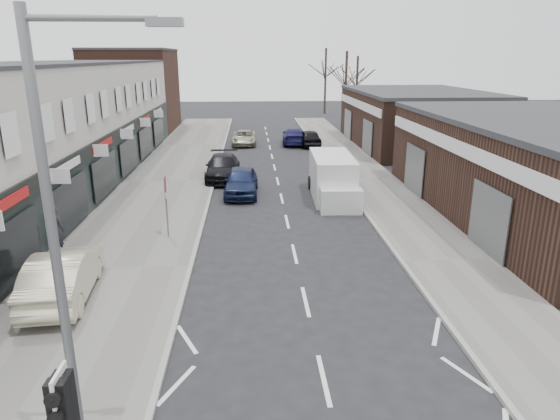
{
  "coord_description": "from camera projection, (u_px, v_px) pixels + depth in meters",
  "views": [
    {
      "loc": [
        -1.66,
        -8.15,
        7.42
      ],
      "look_at": [
        -0.73,
        7.46,
        2.6
      ],
      "focal_mm": 32.0,
      "sensor_mm": 36.0,
      "label": 1
    }
  ],
  "objects": [
    {
      "name": "brick_block_far",
      "position": [
        134.0,
        91.0,
        51.02
      ],
      "size": [
        8.0,
        10.0,
        8.0
      ],
      "primitive_type": "cube",
      "color": "#40241B",
      "rests_on": "ground"
    },
    {
      "name": "parked_car_left_c",
      "position": [
        244.0,
        138.0,
        43.63
      ],
      "size": [
        2.11,
        4.47,
        1.23
      ],
      "primitive_type": "imported",
      "rotation": [
        0.0,
        0.0,
        -0.01
      ],
      "color": "#9D987D",
      "rests_on": "ground"
    },
    {
      "name": "tree_far_b",
      "position": [
        355.0,
        119.0,
        62.22
      ],
      "size": [
        3.6,
        3.6,
        7.5
      ],
      "primitive_type": null,
      "color": "#382D26",
      "rests_on": "ground"
    },
    {
      "name": "parked_car_right_a",
      "position": [
        339.0,
        176.0,
        29.14
      ],
      "size": [
        1.77,
        4.54,
        1.47
      ],
      "primitive_type": "imported",
      "rotation": [
        0.0,
        0.0,
        3.09
      ],
      "color": "white",
      "rests_on": "ground"
    },
    {
      "name": "sedan_on_pavement",
      "position": [
        63.0,
        275.0,
        15.58
      ],
      "size": [
        2.07,
        4.82,
        1.54
      ],
      "primitive_type": "imported",
      "rotation": [
        0.0,
        0.0,
        3.24
      ],
      "color": "beige",
      "rests_on": "pavement_left"
    },
    {
      "name": "warning_sign",
      "position": [
        166.0,
        189.0,
        20.56
      ],
      "size": [
        0.12,
        0.8,
        2.7
      ],
      "color": "slate",
      "rests_on": "pavement_left"
    },
    {
      "name": "pavement_right",
      "position": [
        369.0,
        179.0,
        31.35
      ],
      "size": [
        3.5,
        64.0,
        0.12
      ],
      "primitive_type": "cube",
      "color": "slate",
      "rests_on": "ground"
    },
    {
      "name": "tree_far_c",
      "position": [
        324.0,
        114.0,
        67.77
      ],
      "size": [
        3.6,
        3.6,
        8.5
      ],
      "primitive_type": null,
      "color": "#382D26",
      "rests_on": "ground"
    },
    {
      "name": "parked_car_left_a",
      "position": [
        241.0,
        181.0,
        27.78
      ],
      "size": [
        1.94,
        4.53,
        1.52
      ],
      "primitive_type": "imported",
      "rotation": [
        0.0,
        0.0,
        -0.03
      ],
      "color": "#121B3B",
      "rests_on": "ground"
    },
    {
      "name": "right_unit_far",
      "position": [
        416.0,
        120.0,
        42.54
      ],
      "size": [
        10.0,
        16.0,
        4.5
      ],
      "primitive_type": "cube",
      "color": "#372019",
      "rests_on": "ground"
    },
    {
      "name": "pedestrian",
      "position": [
        55.0,
        230.0,
        19.14
      ],
      "size": [
        0.71,
        0.49,
        1.87
      ],
      "primitive_type": "imported",
      "rotation": [
        0.0,
        0.0,
        3.07
      ],
      "color": "black",
      "rests_on": "pavement_left"
    },
    {
      "name": "parked_car_left_b",
      "position": [
        223.0,
        167.0,
        31.35
      ],
      "size": [
        2.15,
        5.19,
        1.5
      ],
      "primitive_type": "imported",
      "rotation": [
        0.0,
        0.0,
        0.01
      ],
      "color": "black",
      "rests_on": "ground"
    },
    {
      "name": "parked_car_right_c",
      "position": [
        294.0,
        136.0,
        43.94
      ],
      "size": [
        2.39,
        5.08,
        1.43
      ],
      "primitive_type": "imported",
      "rotation": [
        0.0,
        0.0,
        3.06
      ],
      "color": "#151441",
      "rests_on": "ground"
    },
    {
      "name": "shop_terrace_left",
      "position": [
        30.0,
        132.0,
        26.83
      ],
      "size": [
        8.0,
        41.0,
        7.1
      ],
      "primitive_type": "cube",
      "color": "beige",
      "rests_on": "ground"
    },
    {
      "name": "tree_far_a",
      "position": [
        344.0,
        125.0,
        56.36
      ],
      "size": [
        3.6,
        3.6,
        8.0
      ],
      "primitive_type": null,
      "color": "#382D26",
      "rests_on": "ground"
    },
    {
      "name": "parked_car_right_b",
      "position": [
        309.0,
        138.0,
        43.01
      ],
      "size": [
        1.86,
        4.27,
        1.43
      ],
      "primitive_type": "imported",
      "rotation": [
        0.0,
        0.0,
        3.18
      ],
      "color": "black",
      "rests_on": "ground"
    },
    {
      "name": "pavement_left",
      "position": [
        168.0,
        182.0,
        30.63
      ],
      "size": [
        5.5,
        64.0,
        0.12
      ],
      "primitive_type": "cube",
      "color": "slate",
      "rests_on": "ground"
    },
    {
      "name": "white_van",
      "position": [
        333.0,
        178.0,
        27.03
      ],
      "size": [
        2.3,
        6.04,
        2.32
      ],
      "rotation": [
        0.0,
        0.0,
        -0.04
      ],
      "color": "silver",
      "rests_on": "ground"
    },
    {
      "name": "street_lamp",
      "position": [
        66.0,
        247.0,
        7.67
      ],
      "size": [
        2.23,
        0.22,
        8.0
      ],
      "color": "slate",
      "rests_on": "pavement_left"
    },
    {
      "name": "traffic_light",
      "position": [
        65.0,
        420.0,
        7.17
      ],
      "size": [
        0.28,
        0.6,
        3.1
      ],
      "color": "slate",
      "rests_on": "pavement_left"
    },
    {
      "name": "right_unit_near",
      "position": [
        552.0,
        171.0,
        23.46
      ],
      "size": [
        10.0,
        18.0,
        4.5
      ],
      "primitive_type": "cube",
      "color": "#372019",
      "rests_on": "ground"
    }
  ]
}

